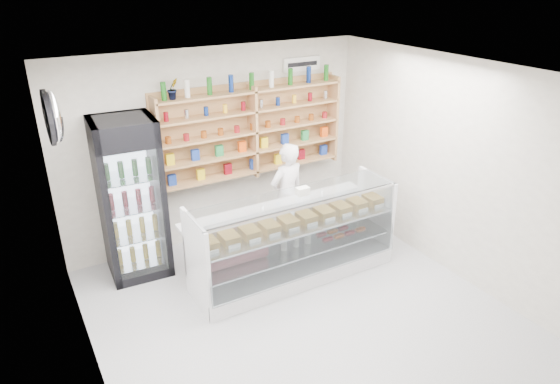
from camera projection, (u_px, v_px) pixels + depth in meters
room at (313, 214)px, 5.17m from camera, size 5.00×5.00×5.00m
display_counter at (293, 253)px, 6.52m from camera, size 2.70×0.81×1.18m
shop_worker at (287, 195)px, 7.11m from camera, size 0.62×0.45×1.55m
drinks_cooler at (131, 199)px, 6.34m from camera, size 0.80×0.78×2.11m
wall_shelving at (253, 131)px, 7.17m from camera, size 2.84×0.28×1.33m
potted_plant at (173, 89)px, 6.36m from camera, size 0.18×0.16×0.27m
security_mirror at (54, 117)px, 4.71m from camera, size 0.15×0.50×0.50m
wall_sign at (302, 64)px, 7.33m from camera, size 0.62×0.03×0.20m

